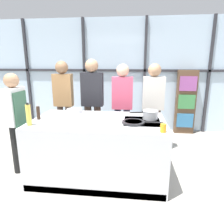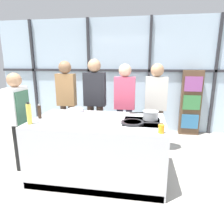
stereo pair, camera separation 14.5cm
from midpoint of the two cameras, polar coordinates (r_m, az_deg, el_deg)
The scene contains 16 objects.
ground_plane at distance 3.35m, azimuth -4.94°, elevation -17.31°, with size 18.00×18.00×0.00m, color #ADA89E.
back_window_wall at distance 5.19m, azimuth -0.19°, elevation 10.34°, with size 6.40×0.10×2.80m.
bookshelf at distance 5.20m, azimuth 19.54°, elevation 2.61°, with size 0.46×0.19×1.56m.
demo_island at distance 3.14m, azimuth -5.10°, elevation -10.24°, with size 1.97×1.09×0.91m.
chef at distance 3.51m, azimuth -26.79°, elevation -1.30°, with size 0.22×0.40×1.58m.
spectator_far_left at distance 4.13m, azimuth -14.68°, elevation 3.90°, with size 0.38×0.25×1.77m.
spectator_center_left at distance 3.96m, azimuth -6.66°, elevation 3.84°, with size 0.42×0.25×1.80m.
spectator_center_right at distance 3.88m, azimuth 1.89°, elevation 2.98°, with size 0.39×0.24×1.71m.
spectator_far_right at distance 3.88m, azimuth 10.61°, elevation 2.77°, with size 0.40×0.24×1.72m.
frying_pan at distance 2.80m, azimuth 4.83°, elevation -2.94°, with size 0.57×0.32×0.03m.
saucepan at distance 3.03m, azimuth 9.49°, elevation -0.75°, with size 0.43×0.23×0.13m.
white_plate at distance 3.26m, azimuth -11.76°, elevation -0.91°, with size 0.26×0.26×0.01m, color white.
mixing_bowl at distance 3.48m, azimuth -11.87°, elevation 0.46°, with size 0.26×0.26×0.06m.
oil_bottle at distance 2.93m, azimuth -24.06°, elevation -0.76°, with size 0.07×0.07×0.31m.
pepper_grinder at distance 3.19m, azimuth -21.55°, elevation -0.17°, with size 0.05×0.05×0.23m.
juice_glass_near at distance 2.50m, azimuth 12.84°, elevation -4.50°, with size 0.07×0.07×0.11m, color orange.
Camera 1 is at (0.52, -2.81, 1.74)m, focal length 32.00 mm.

